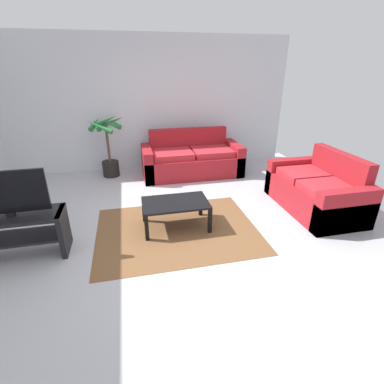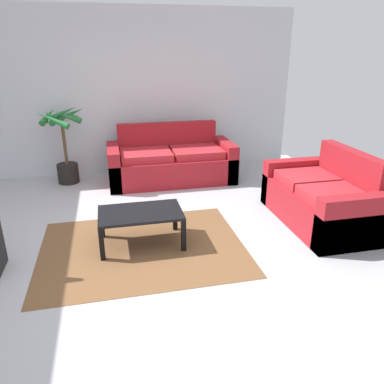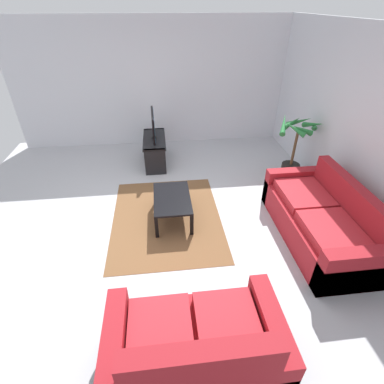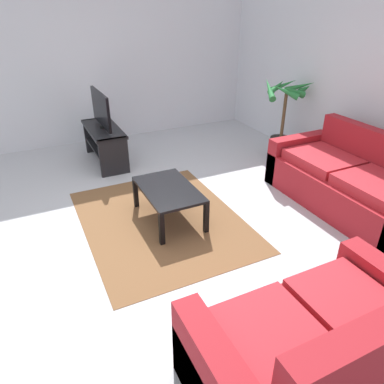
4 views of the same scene
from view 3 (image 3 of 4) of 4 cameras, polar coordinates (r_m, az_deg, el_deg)
The scene contains 10 objects.
ground_plane at distance 4.66m, azimuth -6.65°, elevation -5.08°, with size 6.60×6.60×0.00m, color #B2B2B7.
wall_back at distance 4.90m, azimuth 30.46°, elevation 10.62°, with size 6.00×0.06×2.70m, color silver.
wall_left at distance 6.82m, azimuth -7.98°, elevation 20.31°, with size 0.06×6.00×2.70m, color silver.
couch_main at distance 4.48m, azimuth 23.95°, elevation -5.21°, with size 2.01×0.90×0.90m.
couch_loveseat at distance 2.95m, azimuth 0.68°, elevation -28.47°, with size 0.90×1.57×0.90m.
tv_stand at distance 6.12m, azimuth -7.38°, elevation 8.85°, with size 1.10×0.45×0.55m.
tv at distance 5.94m, azimuth -7.69°, elevation 13.02°, with size 0.88×0.10×0.53m.
coffee_table at distance 4.44m, azimuth -3.96°, elevation -1.63°, with size 0.90×0.56×0.39m.
area_rug at distance 4.64m, azimuth -5.04°, elevation -5.09°, with size 2.20×1.70×0.01m, color brown.
potted_palm at distance 5.69m, azimuth 19.66°, elevation 7.78°, with size 0.75×0.79×1.22m.
Camera 3 is at (3.64, 0.11, 2.91)m, focal length 26.90 mm.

